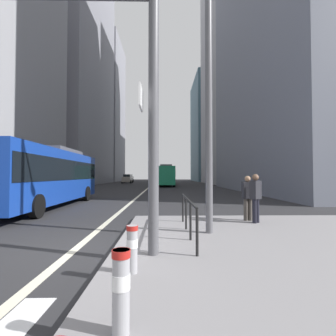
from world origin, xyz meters
TOP-DOWN VIEW (x-y plane):
  - ground_plane at (0.00, 20.00)m, footprint 160.00×160.00m
  - median_island at (5.50, -1.00)m, footprint 9.00×10.00m
  - lane_centre_line at (0.00, 30.00)m, footprint 0.20×80.00m
  - office_tower_left_mid at (-16.00, 43.17)m, footprint 11.34×25.69m
  - office_tower_left_far at (-16.00, 68.02)m, footprint 10.73×17.31m
  - office_tower_right_mid at (17.00, 45.78)m, footprint 11.05×20.69m
  - office_tower_right_far at (17.00, 68.12)m, footprint 11.63×19.04m
  - city_bus_blue_oncoming at (-4.37, 7.85)m, footprint 2.84×11.05m
  - city_bus_red_receding at (2.41, 35.01)m, footprint 2.91×11.57m
  - car_oncoming_mid at (-5.80, 48.54)m, footprint 2.05×4.45m
  - car_receding_near at (3.16, 50.23)m, footprint 2.21×4.66m
  - car_receding_far at (3.26, 47.99)m, footprint 2.16×4.25m
  - car_oncoming_far at (-6.82, 58.30)m, footprint 2.10×4.19m
  - traffic_signal_gantry at (-0.48, -0.90)m, footprint 7.04×0.65m
  - street_lamp_post at (3.42, 1.01)m, footprint 5.50×0.32m
  - bollard_left at (1.68, -3.47)m, footprint 0.20×0.20m
  - bollard_right at (1.59, -1.86)m, footprint 0.20×0.20m
  - pedestrian_railing at (2.80, 0.86)m, footprint 0.06×3.79m
  - pedestrian_waiting at (5.16, 2.89)m, footprint 0.40×0.27m
  - pedestrian_walking at (5.28, 2.45)m, footprint 0.45×0.43m

SIDE VIEW (x-z plane):
  - ground_plane at x=0.00m, z-range 0.00..0.00m
  - lane_centre_line at x=0.00m, z-range 0.00..0.01m
  - median_island at x=5.50m, z-range 0.00..0.15m
  - bollard_right at x=1.59m, z-range 0.20..0.98m
  - bollard_left at x=1.68m, z-range 0.20..1.06m
  - pedestrian_railing at x=2.80m, z-range 0.37..1.35m
  - car_oncoming_far at x=-6.82m, z-range 0.02..1.96m
  - car_receding_far at x=3.26m, z-range 0.02..1.96m
  - car_oncoming_mid at x=-5.80m, z-range 0.02..1.96m
  - car_receding_near at x=3.16m, z-range 0.02..1.96m
  - pedestrian_waiting at x=5.16m, z-range 0.23..1.84m
  - pedestrian_walking at x=5.28m, z-range 0.24..1.91m
  - city_bus_blue_oncoming at x=-4.37m, z-range 0.14..3.54m
  - city_bus_red_receding at x=2.41m, z-range 0.14..3.54m
  - traffic_signal_gantry at x=-0.48m, z-range 1.16..7.16m
  - street_lamp_post at x=3.42m, z-range 1.28..9.28m
  - office_tower_right_far at x=17.00m, z-range 0.00..30.20m
  - office_tower_left_far at x=-16.00m, z-range 0.00..41.36m
  - office_tower_right_mid at x=17.00m, z-range 0.00..48.70m
  - office_tower_left_mid at x=-16.00m, z-range 0.00..49.27m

